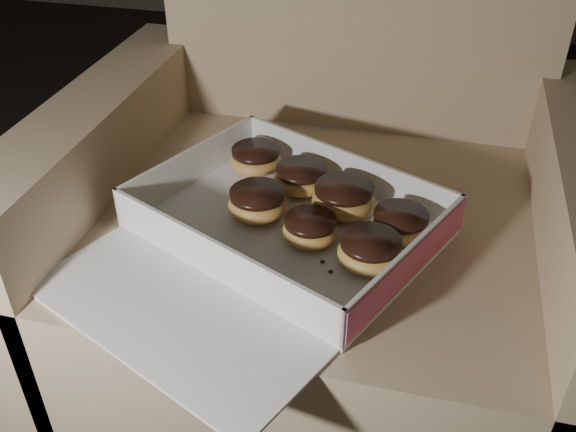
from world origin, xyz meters
The scene contains 13 objects.
floor centered at (0.00, 0.00, 0.00)m, with size 4.50×4.50×0.00m, color black.
armchair centered at (0.49, 0.14, 0.31)m, with size 0.93×0.79×0.98m.
bakery_box centered at (0.44, -0.05, 0.45)m, with size 0.60×0.64×0.07m.
donut_a centered at (0.62, 0.01, 0.47)m, with size 0.09×0.09×0.04m.
donut_b centered at (0.45, 0.10, 0.47)m, with size 0.09×0.09×0.05m.
donut_c centered at (0.40, 0.01, 0.47)m, with size 0.10×0.10×0.05m.
donut_d centered at (0.59, -0.07, 0.47)m, with size 0.09×0.09×0.05m.
donut_e centered at (0.53, 0.05, 0.47)m, with size 0.10×0.10×0.05m.
donut_f centered at (0.36, 0.14, 0.47)m, with size 0.09×0.09×0.05m.
donut_g centered at (0.49, -0.04, 0.47)m, with size 0.08×0.08×0.04m.
crumb_a centered at (0.54, -0.10, 0.45)m, with size 0.01×0.01×0.00m, color black.
crumb_b centered at (0.52, -0.08, 0.45)m, with size 0.01×0.01×0.00m, color black.
crumb_c centered at (0.40, -0.14, 0.45)m, with size 0.01×0.01×0.00m, color black.
Camera 1 is at (0.65, -0.80, 1.04)m, focal length 40.00 mm.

